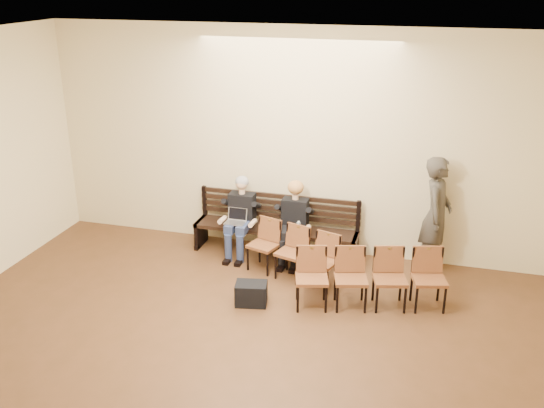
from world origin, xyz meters
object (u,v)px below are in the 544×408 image
(bag, at_px, (251,294))
(seated_man, at_px, (240,218))
(laptop, at_px, (235,224))
(chair_row_back, at_px, (370,280))
(bench, at_px, (275,241))
(water_bottle, at_px, (298,235))
(chair_row_front, at_px, (292,253))
(passerby, at_px, (437,207))
(seated_woman, at_px, (293,226))

(bag, bearing_deg, seated_man, 113.33)
(seated_man, bearing_deg, laptop, -101.07)
(chair_row_back, bearing_deg, seated_man, 138.17)
(bench, height_order, water_bottle, water_bottle)
(seated_man, distance_m, chair_row_front, 1.16)
(chair_row_back, bearing_deg, passerby, 45.30)
(seated_man, height_order, seated_woman, seated_man)
(bag, bearing_deg, passerby, 36.20)
(seated_woman, height_order, bag, seated_woman)
(seated_woman, xyz_separation_m, chair_row_back, (1.32, -1.11, -0.16))
(laptop, height_order, chair_row_back, chair_row_back)
(water_bottle, height_order, chair_row_back, chair_row_back)
(laptop, xyz_separation_m, chair_row_front, (1.01, -0.42, -0.17))
(water_bottle, bearing_deg, chair_row_front, -95.34)
(seated_woman, distance_m, water_bottle, 0.33)
(seated_man, height_order, water_bottle, seated_man)
(seated_woman, relative_size, water_bottle, 5.46)
(chair_row_back, bearing_deg, chair_row_front, 141.66)
(water_bottle, relative_size, chair_row_back, 0.11)
(bench, height_order, seated_man, seated_man)
(seated_woman, height_order, chair_row_front, seated_woman)
(laptop, distance_m, chair_row_front, 1.10)
(chair_row_front, bearing_deg, passerby, 39.67)
(water_bottle, distance_m, chair_row_front, 0.34)
(seated_man, bearing_deg, chair_row_front, -31.06)
(seated_man, relative_size, bag, 2.84)
(laptop, relative_size, water_bottle, 1.47)
(seated_man, relative_size, chair_row_back, 0.60)
(chair_row_front, bearing_deg, water_bottle, 101.99)
(seated_woman, xyz_separation_m, water_bottle, (0.15, -0.29, -0.01))
(seated_woman, relative_size, chair_row_back, 0.58)
(bench, xyz_separation_m, water_bottle, (0.47, -0.41, 0.33))
(laptop, relative_size, chair_row_back, 0.16)
(laptop, bearing_deg, seated_woman, 8.27)
(seated_man, xyz_separation_m, bag, (0.63, -1.47, -0.44))
(bench, height_order, bag, bench)
(passerby, xyz_separation_m, chair_row_back, (-0.76, -1.33, -0.61))
(chair_row_front, bearing_deg, seated_man, 166.27)
(water_bottle, bearing_deg, seated_man, 163.69)
(laptop, xyz_separation_m, chair_row_back, (2.21, -0.94, -0.16))
(bench, xyz_separation_m, laptop, (-0.57, -0.29, 0.34))
(bench, relative_size, water_bottle, 12.49)
(passerby, bearing_deg, chair_row_front, 119.76)
(seated_woman, height_order, passerby, passerby)
(laptop, height_order, bag, laptop)
(laptop, height_order, chair_row_front, chair_row_front)
(laptop, bearing_deg, bench, 24.41)
(seated_woman, height_order, chair_row_back, seated_woman)
(bench, height_order, chair_row_front, chair_row_front)
(passerby, distance_m, chair_row_front, 2.21)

